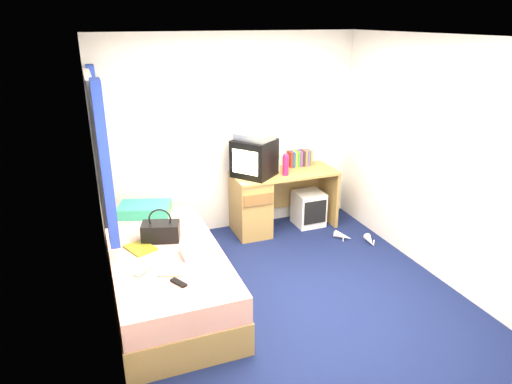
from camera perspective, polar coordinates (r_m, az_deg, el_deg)
name	(u,v)px	position (r m, az deg, el deg)	size (l,w,h in m)	color
ground	(287,295)	(4.59, 3.93, -12.67)	(3.40, 3.40, 0.00)	#0C1438
room_shell	(291,152)	(3.97, 4.45, 5.03)	(3.40, 3.40, 3.40)	white
bed	(168,276)	(4.43, -10.99, -10.30)	(1.01, 2.00, 0.54)	#A98546
pillow	(145,209)	(5.07, -13.74, -2.12)	(0.54, 0.34, 0.12)	teal
desk	(263,200)	(5.68, 0.92, -1.07)	(1.30, 0.55, 0.75)	#A98546
storage_cube	(308,208)	(5.96, 6.58, -2.04)	(0.36, 0.36, 0.44)	white
crt_tv	(254,158)	(5.45, -0.24, 4.29)	(0.60, 0.61, 0.44)	black
vcr	(254,136)	(5.38, -0.22, 6.97)	(0.42, 0.30, 0.08)	#BDBDC0
book_row	(300,158)	(5.89, 5.49, 4.23)	(0.31, 0.13, 0.20)	maroon
picture_frame	(310,159)	(5.96, 6.83, 4.09)	(0.02, 0.12, 0.14)	black
pink_water_bottle	(286,166)	(5.51, 3.72, 3.31)	(0.08, 0.08, 0.24)	#BE1A4F
aerosol_can	(278,164)	(5.66, 2.75, 3.46)	(0.05, 0.05, 0.17)	white
handbag	(161,231)	(4.45, -11.82, -4.79)	(0.39, 0.29, 0.32)	black
towel	(197,250)	(4.16, -7.36, -7.23)	(0.27, 0.23, 0.09)	silver
magazine	(140,248)	(4.38, -14.25, -6.79)	(0.21, 0.28, 0.01)	yellow
water_bottle	(145,267)	(3.99, -13.75, -9.13)	(0.07, 0.07, 0.20)	silver
colour_swatch_fan	(171,275)	(3.90, -10.59, -10.13)	(0.22, 0.06, 0.01)	gold
remote_control	(179,283)	(3.78, -9.64, -11.11)	(0.05, 0.16, 0.02)	black
window_assembly	(99,147)	(4.50, -19.02, 5.40)	(0.11, 1.42, 1.40)	silver
white_heels	(356,238)	(5.67, 12.44, -5.68)	(0.41, 0.45, 0.09)	white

